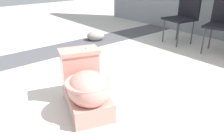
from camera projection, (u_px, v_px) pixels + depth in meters
ground_plane at (84, 91)px, 2.31m from camera, size 14.00×14.00×0.00m
gravel_strip at (64, 49)px, 3.57m from camera, size 0.56×8.00×0.01m
toilet at (86, 87)px, 1.93m from camera, size 0.72×0.56×0.52m
folding_chair_left at (184, 13)px, 3.70m from camera, size 0.51×0.51×0.83m
boulder_near at (96, 36)px, 3.96m from camera, size 0.37×0.39×0.18m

